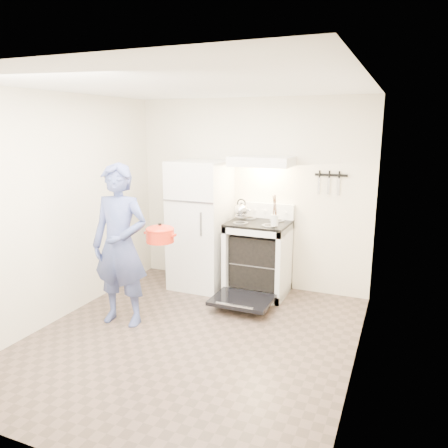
{
  "coord_description": "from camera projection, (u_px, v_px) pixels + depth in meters",
  "views": [
    {
      "loc": [
        1.9,
        -3.67,
        2.14
      ],
      "look_at": [
        -0.05,
        1.0,
        1.0
      ],
      "focal_mm": 35.0,
      "sensor_mm": 36.0,
      "label": 1
    }
  ],
  "objects": [
    {
      "name": "person",
      "position": [
        120.0,
        245.0,
        4.7
      ],
      "size": [
        0.68,
        0.48,
        1.77
      ],
      "primitive_type": "imported",
      "rotation": [
        0.0,
        0.0,
        0.1
      ],
      "color": "navy",
      "rests_on": "floor"
    },
    {
      "name": "tea_kettle",
      "position": [
        241.0,
        209.0,
        5.66
      ],
      "size": [
        0.22,
        0.18,
        0.27
      ],
      "primitive_type": null,
      "color": "#B9B9BF",
      "rests_on": "cooktop"
    },
    {
      "name": "pizza_stone",
      "position": [
        251.0,
        260.0,
        5.61
      ],
      "size": [
        0.35,
        0.35,
        0.02
      ],
      "primitive_type": "cylinder",
      "color": "#806347",
      "rests_on": "oven_rack"
    },
    {
      "name": "utensil_jar",
      "position": [
        275.0,
        220.0,
        5.18
      ],
      "size": [
        0.11,
        0.11,
        0.13
      ],
      "primitive_type": "cylinder",
      "rotation": [
        0.0,
        0.0,
        -0.33
      ],
      "color": "silver",
      "rests_on": "cooktop"
    },
    {
      "name": "knife_strip",
      "position": [
        331.0,
        175.0,
        5.36
      ],
      "size": [
        0.4,
        0.02,
        0.03
      ],
      "primitive_type": "cube",
      "color": "black",
      "rests_on": "back_wall"
    },
    {
      "name": "oven_rack",
      "position": [
        258.0,
        261.0,
        5.63
      ],
      "size": [
        0.6,
        0.52,
        0.01
      ],
      "primitive_type": "cube",
      "color": "slate",
      "rests_on": "stove_body"
    },
    {
      "name": "oven_door",
      "position": [
        242.0,
        300.0,
        5.17
      ],
      "size": [
        0.7,
        0.54,
        0.04
      ],
      "primitive_type": "cube",
      "color": "black",
      "rests_on": "floor"
    },
    {
      "name": "back_wall",
      "position": [
        251.0,
        194.0,
        5.83
      ],
      "size": [
        3.2,
        0.02,
        2.5
      ],
      "primitive_type": "cube",
      "color": "beige",
      "rests_on": "ground"
    },
    {
      "name": "cooktop",
      "position": [
        259.0,
        223.0,
        5.52
      ],
      "size": [
        0.76,
        0.65,
        0.03
      ],
      "primitive_type": "cube",
      "color": "black",
      "rests_on": "stove_body"
    },
    {
      "name": "floor",
      "position": [
        191.0,
        339.0,
        4.49
      ],
      "size": [
        3.6,
        3.6,
        0.0
      ],
      "primitive_type": "plane",
      "color": "brown",
      "rests_on": "ground"
    },
    {
      "name": "refrigerator",
      "position": [
        200.0,
        225.0,
        5.82
      ],
      "size": [
        0.7,
        0.7,
        1.7
      ],
      "primitive_type": "cube",
      "color": "white",
      "rests_on": "floor"
    },
    {
      "name": "backsplash",
      "position": [
        266.0,
        210.0,
        5.75
      ],
      "size": [
        0.76,
        0.07,
        0.2
      ],
      "primitive_type": "cube",
      "color": "white",
      "rests_on": "cooktop"
    },
    {
      "name": "dutch_oven",
      "position": [
        160.0,
        236.0,
        4.8
      ],
      "size": [
        0.38,
        0.31,
        0.24
      ],
      "primitive_type": null,
      "color": "red",
      "rests_on": "person"
    },
    {
      "name": "range_hood",
      "position": [
        262.0,
        161.0,
        5.42
      ],
      "size": [
        0.76,
        0.5,
        0.12
      ],
      "primitive_type": "cube",
      "color": "white",
      "rests_on": "back_wall"
    },
    {
      "name": "stove_body",
      "position": [
        258.0,
        259.0,
        5.63
      ],
      "size": [
        0.76,
        0.65,
        0.92
      ],
      "primitive_type": "cube",
      "color": "white",
      "rests_on": "floor"
    }
  ]
}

